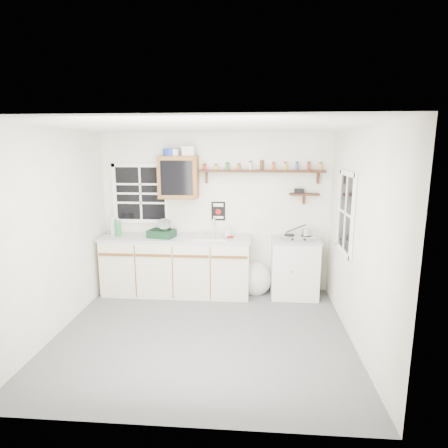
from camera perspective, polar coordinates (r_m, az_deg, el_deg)
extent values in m
cube|color=#58585A|center=(4.86, -3.24, -16.40)|extent=(3.60, 3.20, 0.02)
cube|color=white|center=(4.31, -3.63, 14.76)|extent=(3.60, 3.20, 0.02)
cube|color=beige|center=(4.99, -24.48, -1.26)|extent=(0.02, 3.20, 2.50)
cube|color=beige|center=(4.54, 19.85, -2.09)|extent=(0.02, 3.20, 2.50)
cube|color=beige|center=(5.98, -1.33, 1.73)|extent=(3.60, 0.02, 2.50)
cube|color=beige|center=(2.90, -7.80, -9.07)|extent=(3.60, 0.02, 2.50)
cube|color=beige|center=(5.97, -7.23, -6.40)|extent=(2.27, 0.60, 0.88)
cube|color=#A1A5A9|center=(5.84, -7.34, -2.10)|extent=(2.31, 0.62, 0.04)
cube|color=brown|center=(5.84, -16.15, -4.51)|extent=(0.53, 0.02, 0.03)
cube|color=brown|center=(5.66, -10.75, -4.74)|extent=(0.53, 0.02, 0.03)
cube|color=brown|center=(5.55, -5.06, -4.93)|extent=(0.53, 0.02, 0.03)
cube|color=brown|center=(5.48, 0.82, -5.08)|extent=(0.53, 0.02, 0.03)
cube|color=silver|center=(5.91, 10.66, -6.69)|extent=(0.70, 0.55, 0.88)
cube|color=#A1A5A9|center=(5.78, 10.82, -2.40)|extent=(0.73, 0.57, 0.03)
cube|color=#B8B8BD|center=(5.75, -2.12, -1.97)|extent=(0.52, 0.44, 0.03)
cylinder|color=#B8B8BD|center=(5.87, -1.47, -0.34)|extent=(0.02, 0.02, 0.28)
cylinder|color=#B8B8BD|center=(5.79, -1.54, 0.80)|extent=(0.02, 0.14, 0.02)
cube|color=brown|center=(5.84, -6.94, 7.10)|extent=(0.60, 0.30, 0.65)
cube|color=black|center=(5.68, -7.26, 6.97)|extent=(0.48, 0.02, 0.52)
cylinder|color=navy|center=(5.84, -8.08, 10.80)|extent=(0.24, 0.24, 0.11)
cube|color=silver|center=(5.79, -5.42, 11.01)|extent=(0.18, 0.15, 0.14)
cylinder|color=silver|center=(5.78, -7.52, 10.76)|extent=(0.12, 0.12, 0.10)
cube|color=black|center=(5.78, 5.78, 8.02)|extent=(1.91, 0.18, 0.04)
cube|color=black|center=(5.87, -2.69, 7.14)|extent=(0.03, 0.10, 0.18)
cube|color=black|center=(5.91, 14.13, 6.84)|extent=(0.03, 0.10, 0.18)
cylinder|color=red|center=(5.82, -2.95, 8.65)|extent=(0.06, 0.06, 0.08)
cylinder|color=black|center=(5.82, -2.96, 9.11)|extent=(0.05, 0.05, 0.02)
cylinder|color=gold|center=(5.80, -1.22, 8.62)|extent=(0.05, 0.05, 0.07)
cylinder|color=black|center=(5.80, -1.22, 9.04)|extent=(0.04, 0.04, 0.02)
cylinder|color=#267226|center=(5.79, 0.53, 8.74)|extent=(0.05, 0.05, 0.10)
cylinder|color=black|center=(5.79, 0.53, 9.30)|extent=(0.05, 0.05, 0.02)
cylinder|color=#99591E|center=(5.78, 2.28, 8.65)|extent=(0.05, 0.05, 0.08)
cylinder|color=black|center=(5.78, 2.28, 9.12)|extent=(0.05, 0.05, 0.02)
cylinder|color=silver|center=(5.77, 4.04, 8.80)|extent=(0.05, 0.05, 0.11)
cylinder|color=black|center=(5.77, 4.05, 9.45)|extent=(0.04, 0.04, 0.02)
cylinder|color=#4C2614|center=(5.77, 5.79, 8.84)|extent=(0.06, 0.06, 0.13)
cylinder|color=black|center=(5.77, 5.81, 9.56)|extent=(0.05, 0.05, 0.02)
cylinder|color=#B24C19|center=(5.78, 7.55, 8.68)|extent=(0.05, 0.05, 0.10)
cylinder|color=black|center=(5.78, 7.56, 9.27)|extent=(0.04, 0.04, 0.02)
cylinder|color=gold|center=(5.79, 9.29, 8.64)|extent=(0.05, 0.05, 0.10)
cylinder|color=black|center=(5.79, 9.31, 9.23)|extent=(0.04, 0.04, 0.02)
cylinder|color=#334C8C|center=(5.81, 11.03, 8.61)|extent=(0.05, 0.05, 0.11)
cylinder|color=black|center=(5.81, 11.06, 9.23)|extent=(0.04, 0.04, 0.02)
cylinder|color=maroon|center=(5.83, 12.76, 8.55)|extent=(0.05, 0.05, 0.11)
cylinder|color=black|center=(5.83, 12.79, 9.17)|extent=(0.05, 0.05, 0.02)
cylinder|color=#BF8C3F|center=(5.86, 14.47, 8.44)|extent=(0.05, 0.05, 0.10)
cylinder|color=black|center=(5.86, 14.50, 9.01)|extent=(0.05, 0.05, 0.02)
cube|color=black|center=(5.87, 12.13, 4.45)|extent=(0.45, 0.15, 0.03)
cube|color=black|center=(5.92, 12.05, 3.73)|extent=(0.03, 0.08, 0.14)
cube|color=black|center=(5.86, 11.37, 4.96)|extent=(0.14, 0.10, 0.07)
cube|color=black|center=(5.95, -0.88, 1.98)|extent=(0.22, 0.01, 0.30)
cube|color=white|center=(5.93, -0.89, 2.92)|extent=(0.16, 0.00, 0.05)
cylinder|color=#A50C0C|center=(5.95, -0.88, 1.87)|extent=(0.09, 0.01, 0.09)
cube|color=white|center=(5.96, -0.88, 1.02)|extent=(0.16, 0.00, 0.04)
cube|color=black|center=(6.15, -12.59, 4.55)|extent=(0.85, 0.02, 0.90)
cube|color=white|center=(6.15, -12.59, 4.55)|extent=(0.93, 0.03, 0.98)
cube|color=black|center=(5.02, 18.10, 1.60)|extent=(0.02, 0.70, 1.00)
cube|color=white|center=(5.02, 18.10, 1.60)|extent=(0.03, 0.78, 1.08)
cylinder|color=#AFC6CD|center=(6.13, -16.58, -0.45)|extent=(0.09, 0.09, 0.25)
cylinder|color=silver|center=(6.10, -16.66, 0.84)|extent=(0.05, 0.05, 0.03)
cylinder|color=#27763A|center=(6.02, -15.79, -0.63)|extent=(0.08, 0.08, 0.25)
cylinder|color=silver|center=(6.00, -15.87, 0.67)|extent=(0.04, 0.04, 0.03)
cube|color=black|center=(5.82, -9.47, -1.43)|extent=(0.43, 0.36, 0.11)
cylinder|color=#B8B8BD|center=(5.79, -9.05, -0.33)|extent=(0.24, 0.27, 0.23)
imported|color=white|center=(5.77, 0.45, -1.04)|extent=(0.11, 0.11, 0.19)
cube|color=maroon|center=(5.73, 0.84, -1.99)|extent=(0.13, 0.11, 0.02)
cube|color=#B8B8BD|center=(5.76, 11.15, -2.00)|extent=(0.53, 0.31, 0.06)
cylinder|color=black|center=(5.74, 9.92, -1.64)|extent=(0.15, 0.15, 0.01)
cylinder|color=black|center=(5.77, 12.41, -1.67)|extent=(0.15, 0.15, 0.01)
cylinder|color=#B8B8BD|center=(5.76, 12.43, -1.25)|extent=(0.15, 0.15, 0.10)
cylinder|color=black|center=(5.80, 10.85, -0.70)|extent=(0.30, 0.07, 0.15)
ellipsoid|color=silver|center=(6.01, 4.75, -8.39)|extent=(0.47, 0.42, 0.49)
cone|color=silver|center=(5.94, 4.98, -6.37)|extent=(0.13, 0.13, 0.13)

